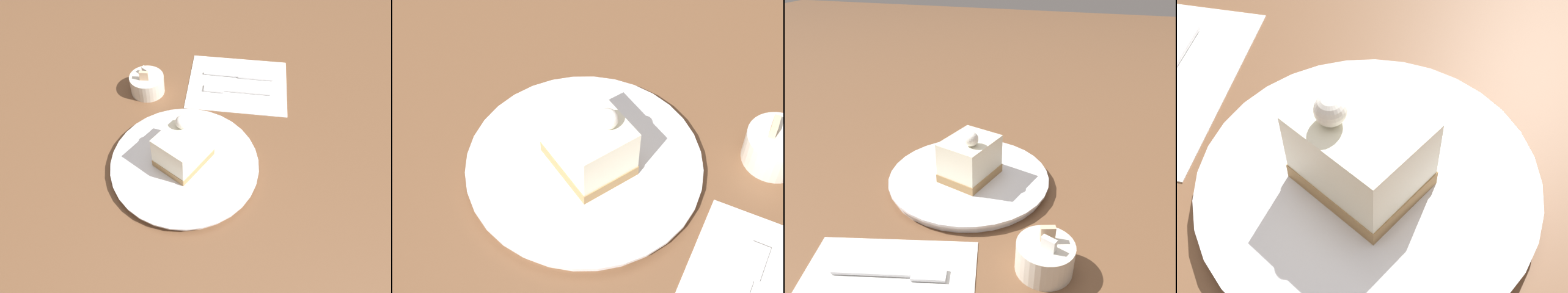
# 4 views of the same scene
# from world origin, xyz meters

# --- Properties ---
(ground_plane) EXTENTS (4.00, 4.00, 0.00)m
(ground_plane) POSITION_xyz_m (0.00, 0.00, 0.00)
(ground_plane) COLOR brown
(plate) EXTENTS (0.29, 0.29, 0.02)m
(plate) POSITION_xyz_m (0.02, -0.01, 0.01)
(plate) COLOR white
(plate) RESTS_ON ground_plane
(cake_slice) EXTENTS (0.12, 0.10, 0.10)m
(cake_slice) POSITION_xyz_m (0.02, -0.01, 0.06)
(cake_slice) COLOR #AD8451
(cake_slice) RESTS_ON plate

